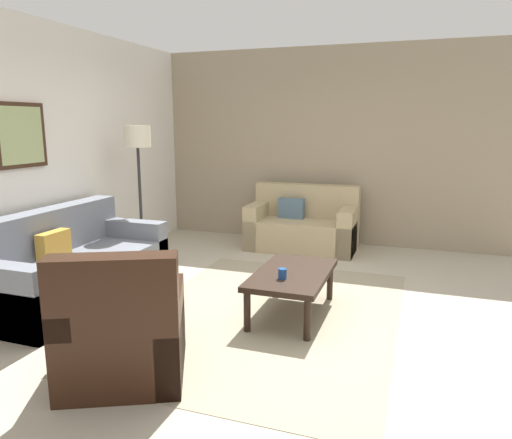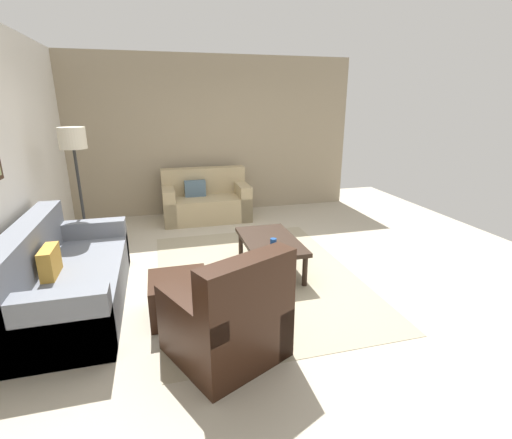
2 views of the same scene
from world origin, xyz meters
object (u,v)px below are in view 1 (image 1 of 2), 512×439
at_px(cup, 282,274).
at_px(lamp_standing, 138,151).
at_px(couch_main, 67,268).
at_px(ottoman, 139,307).
at_px(coffee_table, 292,277).
at_px(couch_loveseat, 303,227).
at_px(framed_artwork, 21,135).
at_px(armchair_leather, 122,338).

height_order(cup, lamp_standing, lamp_standing).
relative_size(couch_main, cup, 22.48).
height_order(ottoman, lamp_standing, lamp_standing).
bearing_deg(ottoman, coffee_table, -57.04).
relative_size(couch_loveseat, lamp_standing, 0.87).
bearing_deg(couch_loveseat, cup, -170.32).
xyz_separation_m(couch_loveseat, framed_artwork, (-2.68, 2.24, 1.32)).
xyz_separation_m(couch_loveseat, ottoman, (-3.13, 0.67, -0.10)).
xyz_separation_m(armchair_leather, cup, (1.27, -0.76, 0.15)).
relative_size(couch_main, coffee_table, 1.87).
bearing_deg(lamp_standing, couch_main, 178.18).
xyz_separation_m(couch_loveseat, lamp_standing, (-1.36, 1.76, 1.10)).
bearing_deg(couch_main, cup, -88.07).
height_order(armchair_leather, framed_artwork, framed_artwork).
xyz_separation_m(armchair_leather, framed_artwork, (1.19, 1.92, 1.31)).
xyz_separation_m(couch_main, cup, (0.08, -2.25, 0.16)).
xyz_separation_m(armchair_leather, coffee_table, (1.49, -0.79, 0.05)).
xyz_separation_m(couch_main, armchair_leather, (-1.20, -1.49, 0.01)).
bearing_deg(cup, ottoman, 115.18).
relative_size(ottoman, coffee_table, 0.51).
distance_m(couch_loveseat, cup, 2.64).
bearing_deg(cup, lamp_standing, 60.67).
bearing_deg(cup, framed_artwork, 91.68).
distance_m(cup, lamp_standing, 2.70).
height_order(lamp_standing, framed_artwork, framed_artwork).
bearing_deg(coffee_table, cup, 171.78).
distance_m(coffee_table, framed_artwork, 3.01).
relative_size(armchair_leather, cup, 11.68).
bearing_deg(coffee_table, framed_artwork, 96.28).
bearing_deg(framed_artwork, coffee_table, -83.72).
bearing_deg(ottoman, couch_main, 68.28).
xyz_separation_m(ottoman, framed_artwork, (0.45, 1.56, 1.42)).
height_order(ottoman, framed_artwork, framed_artwork).
height_order(ottoman, cup, cup).
bearing_deg(cup, coffee_table, -8.22).
height_order(armchair_leather, cup, armchair_leather).
bearing_deg(couch_loveseat, coffee_table, -168.71).
distance_m(cup, framed_artwork, 2.92).
xyz_separation_m(ottoman, cup, (0.53, -1.12, 0.26)).
height_order(armchair_leather, ottoman, armchair_leather).
bearing_deg(ottoman, couch_loveseat, -12.16).
xyz_separation_m(coffee_table, cup, (-0.22, 0.03, 0.10)).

